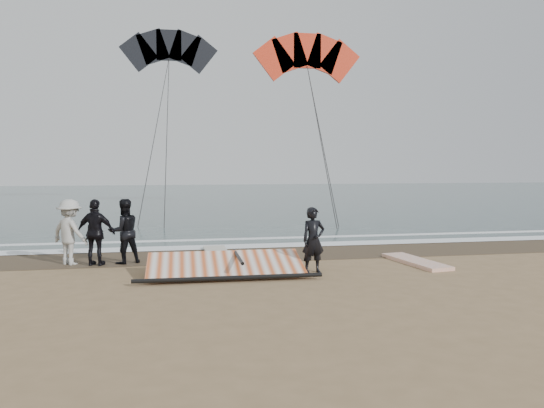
{
  "coord_description": "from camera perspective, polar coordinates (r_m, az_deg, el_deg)",
  "views": [
    {
      "loc": [
        -2.89,
        -10.96,
        2.65
      ],
      "look_at": [
        -0.26,
        3.0,
        1.6
      ],
      "focal_mm": 35.0,
      "sensor_mm": 36.0,
      "label": 1
    }
  ],
  "objects": [
    {
      "name": "sea",
      "position": [
        44.13,
        -6.9,
        0.77
      ],
      "size": [
        120.0,
        54.0,
        0.02
      ],
      "primitive_type": "cube",
      "color": "#233838",
      "rests_on": "ground"
    },
    {
      "name": "man_main",
      "position": [
        13.08,
        4.47,
        -3.88
      ],
      "size": [
        0.64,
        0.48,
        1.62
      ],
      "primitive_type": "imported",
      "rotation": [
        0.0,
        0.0,
        0.16
      ],
      "color": "black",
      "rests_on": "ground"
    },
    {
      "name": "kite_red",
      "position": [
        32.05,
        3.8,
        15.17
      ],
      "size": [
        7.06,
        5.12,
        13.15
      ],
      "color": "red",
      "rests_on": "ground"
    },
    {
      "name": "kite_dark",
      "position": [
        36.93,
        -11.03,
        15.58
      ],
      "size": [
        7.06,
        7.14,
        17.06
      ],
      "color": "black",
      "rests_on": "ground"
    },
    {
      "name": "wet_sand",
      "position": [
        15.94,
        -0.08,
        -5.32
      ],
      "size": [
        120.0,
        2.8,
        0.01
      ],
      "primitive_type": "cube",
      "color": "#4C3D2B",
      "rests_on": "ground"
    },
    {
      "name": "sail_rig",
      "position": [
        12.94,
        -5.34,
        -6.72
      ],
      "size": [
        4.29,
        1.85,
        0.5
      ],
      "color": "black",
      "rests_on": "ground"
    },
    {
      "name": "ground",
      "position": [
        11.64,
        4.05,
        -8.94
      ],
      "size": [
        120.0,
        120.0,
        0.0
      ],
      "primitive_type": "plane",
      "color": "#8C704C",
      "rests_on": "ground"
    },
    {
      "name": "board_cream",
      "position": [
        15.72,
        -5.92,
        -5.31
      ],
      "size": [
        0.69,
        2.49,
        0.1
      ],
      "primitive_type": "cube",
      "rotation": [
        0.0,
        0.0,
        0.01
      ],
      "color": "beige",
      "rests_on": "ground"
    },
    {
      "name": "foam_far",
      "position": [
        18.96,
        -1.81,
        -3.73
      ],
      "size": [
        120.0,
        0.45,
        0.01
      ],
      "primitive_type": "cube",
      "color": "white",
      "rests_on": "sea"
    },
    {
      "name": "board_white",
      "position": [
        14.88,
        15.21,
        -5.99
      ],
      "size": [
        1.01,
        2.49,
        0.1
      ],
      "primitive_type": "cube",
      "rotation": [
        0.0,
        0.0,
        0.14
      ],
      "color": "white",
      "rests_on": "ground"
    },
    {
      "name": "trio_cluster",
      "position": [
        14.83,
        -18.59,
        -2.87
      ],
      "size": [
        2.57,
        1.25,
        1.76
      ],
      "color": "black",
      "rests_on": "ground"
    },
    {
      "name": "foam_near",
      "position": [
        17.3,
        -0.94,
        -4.49
      ],
      "size": [
        120.0,
        0.9,
        0.01
      ],
      "primitive_type": "cube",
      "color": "white",
      "rests_on": "sea"
    }
  ]
}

